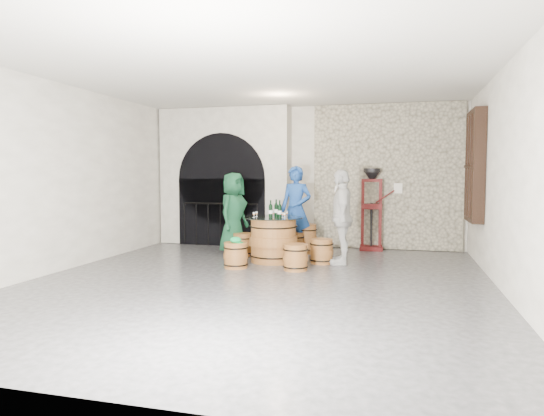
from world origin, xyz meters
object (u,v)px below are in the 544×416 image
(barrel_stool_near_left, at_px, (236,255))
(side_barrel, at_px, (306,239))
(barrel_table, at_px, (273,240))
(wine_bottle_right, at_px, (276,209))
(person_white, at_px, (342,217))
(wine_bottle_left, at_px, (271,210))
(barrel_stool_far, at_px, (294,244))
(person_blue, at_px, (296,210))
(barrel_stool_near_right, at_px, (296,257))
(barrel_stool_right, at_px, (322,251))
(wine_bottle_center, at_px, (280,211))
(corking_press, at_px, (372,203))
(barrel_stool_left, at_px, (243,245))
(person_green, at_px, (233,213))

(barrel_stool_near_left, relative_size, side_barrel, 0.74)
(barrel_table, xyz_separation_m, wine_bottle_right, (0.00, 0.21, 0.56))
(barrel_stool_near_left, distance_m, wine_bottle_right, 1.33)
(person_white, height_order, wine_bottle_right, person_white)
(wine_bottle_right, bearing_deg, wine_bottle_left, -100.37)
(barrel_stool_far, bearing_deg, person_blue, 77.58)
(barrel_stool_near_right, bearing_deg, person_white, 48.80)
(barrel_stool_right, xyz_separation_m, side_barrel, (-0.50, 1.08, 0.08))
(barrel_stool_near_right, relative_size, person_white, 0.26)
(barrel_stool_right, height_order, barrel_stool_near_left, same)
(wine_bottle_center, bearing_deg, person_white, 8.57)
(barrel_stool_near_left, bearing_deg, barrel_stool_right, 30.84)
(wine_bottle_center, height_order, side_barrel, wine_bottle_center)
(wine_bottle_left, xyz_separation_m, corking_press, (1.75, 1.94, 0.06))
(person_white, xyz_separation_m, corking_press, (0.44, 1.81, 0.16))
(barrel_stool_left, height_order, corking_press, corking_press)
(barrel_stool_right, relative_size, barrel_stool_near_right, 1.00)
(person_blue, distance_m, wine_bottle_right, 0.82)
(barrel_stool_far, relative_size, corking_press, 0.26)
(barrel_stool_right, distance_m, barrel_stool_near_left, 1.63)
(barrel_stool_far, bearing_deg, barrel_stool_near_left, -112.31)
(wine_bottle_center, bearing_deg, person_green, 147.03)
(barrel_stool_far, relative_size, person_green, 0.27)
(person_green, bearing_deg, corking_press, -54.48)
(barrel_stool_near_left, bearing_deg, corking_press, 50.61)
(person_white, bearing_deg, wine_bottle_left, -92.25)
(barrel_stool_left, relative_size, barrel_stool_right, 1.00)
(barrel_stool_near_right, height_order, barrel_stool_near_left, same)
(barrel_stool_far, distance_m, barrel_stool_near_left, 1.80)
(barrel_stool_left, distance_m, barrel_stool_near_right, 1.81)
(barrel_stool_right, bearing_deg, person_white, 3.87)
(barrel_stool_far, relative_size, barrel_stool_near_right, 1.00)
(barrel_stool_right, xyz_separation_m, corking_press, (0.80, 1.84, 0.81))
(barrel_stool_left, distance_m, wine_bottle_left, 1.17)
(barrel_stool_left, relative_size, barrel_stool_near_right, 1.00)
(person_green, bearing_deg, barrel_stool_near_right, -119.04)
(barrel_stool_left, bearing_deg, barrel_table, -33.28)
(barrel_stool_left, xyz_separation_m, person_blue, (0.98, 0.50, 0.69))
(barrel_table, xyz_separation_m, wine_bottle_left, (-0.04, -0.04, 0.56))
(barrel_stool_left, distance_m, barrel_stool_far, 1.04)
(person_green, bearing_deg, barrel_stool_right, -96.05)
(wine_bottle_right, bearing_deg, person_blue, 74.47)
(barrel_stool_near_left, distance_m, corking_press, 3.55)
(corking_press, bearing_deg, person_blue, -153.33)
(barrel_stool_near_right, distance_m, wine_bottle_left, 1.19)
(barrel_table, xyz_separation_m, person_blue, (0.22, 1.00, 0.49))
(barrel_stool_far, xyz_separation_m, corking_press, (1.51, 1.01, 0.81))
(side_barrel, bearing_deg, barrel_stool_near_left, -115.18)
(barrel_stool_near_left, xyz_separation_m, wine_bottle_left, (0.44, 0.74, 0.75))
(person_green, distance_m, corking_press, 3.01)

